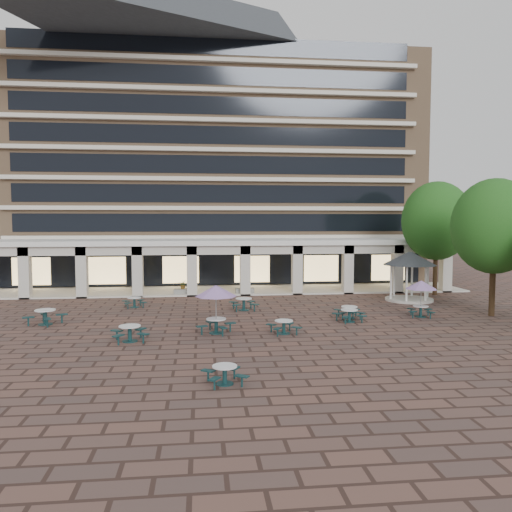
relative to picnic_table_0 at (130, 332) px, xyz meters
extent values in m
plane|color=brown|center=(4.90, 2.43, -0.48)|extent=(120.00, 120.00, 0.00)
cube|color=#A17C5B|center=(4.90, 27.93, 10.52)|extent=(40.00, 15.00, 22.00)
cube|color=beige|center=(4.90, 20.18, 4.02)|extent=(36.80, 0.50, 0.35)
cube|color=black|center=(4.90, 20.41, 5.32)|extent=(35.20, 0.05, 1.60)
cube|color=beige|center=(4.90, 20.18, 6.62)|extent=(36.80, 0.50, 0.35)
cube|color=black|center=(4.90, 20.41, 7.92)|extent=(35.20, 0.05, 1.60)
cube|color=beige|center=(4.90, 20.18, 9.22)|extent=(36.80, 0.50, 0.35)
cube|color=black|center=(4.90, 20.41, 10.52)|extent=(35.20, 0.05, 1.60)
cube|color=beige|center=(4.90, 20.18, 11.82)|extent=(36.80, 0.50, 0.35)
cube|color=black|center=(4.90, 20.41, 13.12)|extent=(35.20, 0.05, 1.60)
cube|color=beige|center=(4.90, 20.18, 14.42)|extent=(36.80, 0.50, 0.35)
cube|color=black|center=(4.90, 20.41, 15.72)|extent=(35.20, 0.05, 1.60)
cube|color=beige|center=(4.90, 20.18, 17.02)|extent=(36.80, 0.50, 0.35)
cube|color=black|center=(4.90, 20.41, 18.32)|extent=(35.20, 0.05, 1.60)
cube|color=beige|center=(4.90, 20.18, 19.62)|extent=(36.80, 0.50, 0.35)
cube|color=black|center=(4.90, 20.41, 20.92)|extent=(35.20, 0.05, 1.60)
cube|color=white|center=(4.90, 17.43, 3.72)|extent=(42.00, 6.60, 0.40)
cube|color=beige|center=(4.90, 14.58, 3.27)|extent=(42.00, 0.30, 0.90)
cube|color=black|center=(4.90, 20.13, 1.32)|extent=(38.00, 0.15, 3.20)
cube|color=beige|center=(4.90, 17.43, -0.42)|extent=(42.00, 6.00, 0.12)
cube|color=beige|center=(-9.87, 14.83, 1.52)|extent=(0.80, 0.80, 4.00)
cube|color=beige|center=(-5.65, 14.83, 1.52)|extent=(0.80, 0.80, 4.00)
cube|color=beige|center=(-1.43, 14.83, 1.52)|extent=(0.80, 0.80, 4.00)
cube|color=beige|center=(2.79, 14.83, 1.52)|extent=(0.80, 0.80, 4.00)
cube|color=beige|center=(7.02, 14.83, 1.52)|extent=(0.80, 0.80, 4.00)
cube|color=beige|center=(11.24, 14.83, 1.52)|extent=(0.80, 0.80, 4.00)
cube|color=beige|center=(15.46, 14.83, 1.52)|extent=(0.80, 0.80, 4.00)
cube|color=beige|center=(19.68, 14.83, 1.52)|extent=(0.80, 0.80, 4.00)
cube|color=beige|center=(23.90, 14.83, 1.52)|extent=(0.80, 0.80, 4.00)
cube|color=#FFD88C|center=(-11.10, 19.98, 1.12)|extent=(3.20, 0.08, 2.40)
cube|color=#FFD88C|center=(-4.70, 19.98, 1.12)|extent=(3.20, 0.08, 2.40)
cube|color=#FFD88C|center=(1.70, 19.98, 1.12)|extent=(3.20, 0.08, 2.40)
cube|color=#FFD88C|center=(8.10, 19.98, 1.12)|extent=(3.20, 0.08, 2.40)
cube|color=#FFD88C|center=(14.50, 19.98, 1.12)|extent=(3.20, 0.08, 2.40)
cube|color=#FFD88C|center=(20.90, 19.98, 1.12)|extent=(3.20, 0.08, 2.40)
cylinder|color=#133739|center=(0.00, 0.00, -0.46)|extent=(0.74, 0.74, 0.04)
cylinder|color=#133739|center=(0.00, 0.00, -0.13)|extent=(0.19, 0.19, 0.70)
cylinder|color=white|center=(0.00, 0.00, 0.30)|extent=(1.06, 1.06, 0.05)
cube|color=#133739|center=(0.44, 0.70, -0.01)|extent=(0.56, 0.65, 0.05)
cylinder|color=#133739|center=(0.44, 0.70, -0.26)|extent=(0.08, 0.08, 0.45)
cube|color=#133739|center=(-0.70, 0.44, -0.01)|extent=(0.65, 0.56, 0.05)
cylinder|color=#133739|center=(-0.70, 0.44, -0.26)|extent=(0.08, 0.08, 0.45)
cube|color=#133739|center=(-0.44, -0.70, -0.01)|extent=(0.56, 0.65, 0.05)
cylinder|color=#133739|center=(-0.44, -0.70, -0.26)|extent=(0.08, 0.08, 0.45)
cube|color=#133739|center=(0.70, -0.44, -0.01)|extent=(0.65, 0.56, 0.05)
cylinder|color=#133739|center=(0.70, -0.44, -0.26)|extent=(0.08, 0.08, 0.45)
cylinder|color=#133739|center=(4.35, -6.96, -0.46)|extent=(0.64, 0.64, 0.04)
cylinder|color=#133739|center=(4.35, -6.96, -0.18)|extent=(0.16, 0.16, 0.60)
cylinder|color=white|center=(4.35, -6.96, 0.19)|extent=(0.91, 0.91, 0.05)
cube|color=#133739|center=(4.74, -6.36, -0.08)|extent=(0.49, 0.56, 0.05)
cylinder|color=#133739|center=(4.74, -6.36, -0.29)|extent=(0.07, 0.07, 0.38)
cube|color=#133739|center=(3.75, -6.57, -0.08)|extent=(0.56, 0.49, 0.05)
cylinder|color=#133739|center=(3.75, -6.57, -0.29)|extent=(0.07, 0.07, 0.38)
cube|color=#133739|center=(3.96, -7.55, -0.08)|extent=(0.49, 0.56, 0.05)
cylinder|color=#133739|center=(3.96, -7.55, -0.29)|extent=(0.07, 0.07, 0.38)
cube|color=#133739|center=(4.94, -7.34, -0.08)|extent=(0.56, 0.49, 0.05)
cylinder|color=#133739|center=(4.94, -7.34, -0.29)|extent=(0.07, 0.07, 0.38)
cylinder|color=#133739|center=(-5.41, 4.69, -0.46)|extent=(0.80, 0.80, 0.05)
cylinder|color=#133739|center=(-5.41, 4.69, -0.10)|extent=(0.21, 0.21, 0.76)
cylinder|color=white|center=(-5.41, 4.69, 0.36)|extent=(1.15, 1.15, 0.06)
cube|color=#133739|center=(-4.59, 5.04, 0.03)|extent=(0.71, 0.55, 0.06)
cylinder|color=#133739|center=(-4.59, 5.04, -0.24)|extent=(0.09, 0.09, 0.48)
cube|color=#133739|center=(-5.76, 5.51, 0.03)|extent=(0.55, 0.71, 0.06)
cylinder|color=#133739|center=(-5.76, 5.51, -0.24)|extent=(0.09, 0.09, 0.48)
cube|color=#133739|center=(-6.23, 4.33, 0.03)|extent=(0.71, 0.55, 0.06)
cylinder|color=#133739|center=(-6.23, 4.33, -0.24)|extent=(0.09, 0.09, 0.48)
cube|color=#133739|center=(-5.05, 3.87, 0.03)|extent=(0.55, 0.71, 0.06)
cylinder|color=#133739|center=(-5.05, 3.87, -0.24)|extent=(0.09, 0.09, 0.48)
cylinder|color=#133739|center=(4.29, 1.36, -0.46)|extent=(0.74, 0.74, 0.04)
cylinder|color=#133739|center=(4.29, 1.36, -0.13)|extent=(0.19, 0.19, 0.69)
cylinder|color=white|center=(4.29, 1.36, 0.29)|extent=(1.05, 1.05, 0.05)
cube|color=#133739|center=(5.05, 1.67, -0.01)|extent=(0.65, 0.49, 0.05)
cylinder|color=#133739|center=(5.05, 1.67, -0.26)|extent=(0.08, 0.08, 0.44)
cube|color=#133739|center=(3.98, 2.12, -0.01)|extent=(0.49, 0.65, 0.05)
cylinder|color=#133739|center=(3.98, 2.12, -0.26)|extent=(0.08, 0.08, 0.44)
cube|color=#133739|center=(3.53, 1.06, -0.01)|extent=(0.65, 0.49, 0.05)
cylinder|color=#133739|center=(3.53, 1.06, -0.26)|extent=(0.08, 0.08, 0.44)
cube|color=#133739|center=(4.60, 0.60, -0.01)|extent=(0.49, 0.65, 0.05)
cylinder|color=#133739|center=(4.60, 0.60, -0.26)|extent=(0.08, 0.08, 0.44)
cylinder|color=gray|center=(4.29, 1.36, 0.79)|extent=(0.05, 0.05, 2.53)
cone|color=#976FB4|center=(4.29, 1.36, 1.79)|extent=(2.21, 2.21, 0.58)
cylinder|color=#133739|center=(7.83, 0.86, -0.46)|extent=(0.67, 0.67, 0.04)
cylinder|color=#133739|center=(7.83, 0.86, -0.16)|extent=(0.17, 0.17, 0.63)
cylinder|color=white|center=(7.83, 0.86, 0.22)|extent=(0.95, 0.95, 0.05)
cube|color=#133739|center=(8.26, 1.47, -0.06)|extent=(0.52, 0.58, 0.05)
cylinder|color=#133739|center=(8.26, 1.47, -0.28)|extent=(0.08, 0.08, 0.40)
cube|color=#133739|center=(7.23, 1.29, -0.06)|extent=(0.58, 0.52, 0.05)
cylinder|color=#133739|center=(7.23, 1.29, -0.28)|extent=(0.08, 0.08, 0.40)
cube|color=#133739|center=(7.41, 0.25, -0.06)|extent=(0.52, 0.58, 0.05)
cylinder|color=#133739|center=(7.41, 0.25, -0.28)|extent=(0.08, 0.08, 0.40)
cube|color=#133739|center=(8.44, 0.44, -0.06)|extent=(0.58, 0.52, 0.05)
cylinder|color=#133739|center=(8.44, 0.44, -0.28)|extent=(0.08, 0.08, 0.40)
cylinder|color=#133739|center=(6.33, 8.03, -0.46)|extent=(0.76, 0.76, 0.04)
cylinder|color=#133739|center=(6.33, 8.03, -0.12)|extent=(0.19, 0.19, 0.71)
cylinder|color=white|center=(6.33, 8.03, 0.31)|extent=(1.08, 1.08, 0.05)
cube|color=#133739|center=(6.87, 8.68, 0.00)|extent=(0.61, 0.65, 0.05)
cylinder|color=#133739|center=(6.87, 8.68, -0.25)|extent=(0.09, 0.09, 0.45)
cube|color=#133739|center=(5.68, 8.57, 0.00)|extent=(0.65, 0.61, 0.05)
cylinder|color=#133739|center=(5.68, 8.57, -0.25)|extent=(0.09, 0.09, 0.45)
cube|color=#133739|center=(5.79, 7.39, 0.00)|extent=(0.61, 0.65, 0.05)
cylinder|color=#133739|center=(5.79, 7.39, -0.25)|extent=(0.09, 0.09, 0.45)
cube|color=#133739|center=(6.98, 7.50, 0.00)|extent=(0.65, 0.61, 0.05)
cylinder|color=#133739|center=(6.98, 7.50, -0.25)|extent=(0.09, 0.09, 0.45)
cylinder|color=#133739|center=(12.19, 3.51, -0.46)|extent=(0.69, 0.69, 0.04)
cylinder|color=#133739|center=(12.19, 3.51, -0.15)|extent=(0.18, 0.18, 0.65)
cylinder|color=white|center=(12.19, 3.51, 0.24)|extent=(0.98, 0.98, 0.05)
cube|color=#133739|center=(12.61, 4.15, -0.05)|extent=(0.53, 0.60, 0.05)
cylinder|color=#133739|center=(12.61, 4.15, -0.27)|extent=(0.08, 0.08, 0.41)
cube|color=#133739|center=(11.55, 3.94, -0.05)|extent=(0.60, 0.53, 0.05)
cylinder|color=#133739|center=(11.55, 3.94, -0.27)|extent=(0.08, 0.08, 0.41)
cube|color=#133739|center=(11.76, 2.88, -0.05)|extent=(0.53, 0.60, 0.05)
cylinder|color=#133739|center=(11.76, 2.88, -0.27)|extent=(0.08, 0.08, 0.41)
cube|color=#133739|center=(12.82, 3.09, -0.05)|extent=(0.60, 0.53, 0.05)
cylinder|color=#133739|center=(12.82, 3.09, -0.27)|extent=(0.08, 0.08, 0.41)
cylinder|color=#133739|center=(17.03, 4.49, -0.46)|extent=(0.65, 0.65, 0.04)
cylinder|color=#133739|center=(17.03, 4.49, -0.17)|extent=(0.17, 0.17, 0.61)
cylinder|color=white|center=(17.03, 4.49, 0.20)|extent=(0.93, 0.93, 0.05)
cube|color=#133739|center=(17.68, 4.82, -0.07)|extent=(0.57, 0.46, 0.05)
cylinder|color=#133739|center=(17.68, 4.82, -0.28)|extent=(0.07, 0.07, 0.39)
cube|color=#133739|center=(16.70, 5.14, -0.07)|extent=(0.46, 0.57, 0.05)
cylinder|color=#133739|center=(16.70, 5.14, -0.28)|extent=(0.07, 0.07, 0.39)
cube|color=#133739|center=(16.39, 4.16, -0.07)|extent=(0.57, 0.46, 0.05)
cylinder|color=#133739|center=(16.39, 4.16, -0.28)|extent=(0.07, 0.07, 0.39)
cube|color=#133739|center=(17.36, 3.85, -0.07)|extent=(0.46, 0.57, 0.05)
cylinder|color=#133739|center=(17.36, 3.85, -0.28)|extent=(0.07, 0.07, 0.39)
cylinder|color=gray|center=(17.03, 4.49, 0.64)|extent=(0.05, 0.05, 2.23)
cone|color=#976FB4|center=(17.03, 4.49, 1.52)|extent=(1.95, 1.95, 0.51)
cylinder|color=#133739|center=(-1.07, 9.95, -0.46)|extent=(0.64, 0.64, 0.04)
cylinder|color=#133739|center=(-1.07, 9.95, -0.18)|extent=(0.17, 0.17, 0.61)
cylinder|color=white|center=(-1.07, 9.95, 0.19)|extent=(0.92, 0.92, 0.05)
cube|color=#133739|center=(-0.72, 10.57, -0.07)|extent=(0.47, 0.57, 0.05)
cylinder|color=#133739|center=(-0.72, 10.57, -0.29)|extent=(0.07, 0.07, 0.39)
cube|color=#133739|center=(-1.70, 10.30, -0.07)|extent=(0.57, 0.47, 0.05)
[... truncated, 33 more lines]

